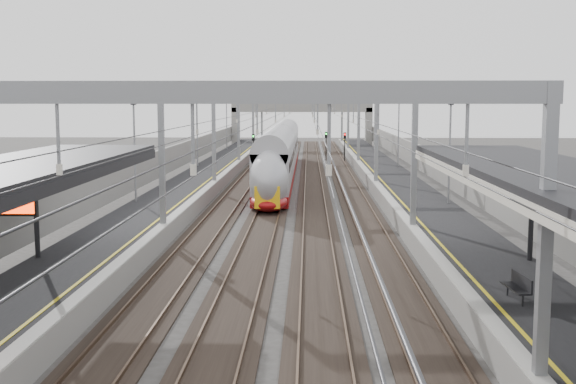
# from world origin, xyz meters

# --- Properties ---
(platform_left) EXTENTS (4.00, 120.00, 1.00)m
(platform_left) POSITION_xyz_m (-8.00, 45.00, 0.50)
(platform_left) COLOR black
(platform_left) RESTS_ON ground
(platform_right) EXTENTS (4.00, 120.00, 1.00)m
(platform_right) POSITION_xyz_m (8.00, 45.00, 0.50)
(platform_right) COLOR black
(platform_right) RESTS_ON ground
(tracks) EXTENTS (11.40, 140.00, 0.20)m
(tracks) POSITION_xyz_m (0.00, 45.00, 0.05)
(tracks) COLOR black
(tracks) RESTS_ON ground
(overhead_line) EXTENTS (13.00, 140.00, 6.60)m
(overhead_line) POSITION_xyz_m (0.00, 51.62, 6.14)
(overhead_line) COLOR gray
(overhead_line) RESTS_ON platform_left
(overbridge) EXTENTS (22.00, 2.20, 6.90)m
(overbridge) POSITION_xyz_m (0.00, 100.00, 5.31)
(overbridge) COLOR gray
(overbridge) RESTS_ON ground
(wall_left) EXTENTS (0.30, 120.00, 3.20)m
(wall_left) POSITION_xyz_m (-11.20, 45.00, 1.60)
(wall_left) COLOR gray
(wall_left) RESTS_ON ground
(wall_right) EXTENTS (0.30, 120.00, 3.20)m
(wall_right) POSITION_xyz_m (11.20, 45.00, 1.60)
(wall_right) COLOR gray
(wall_right) RESTS_ON ground
(train) EXTENTS (2.52, 45.93, 3.99)m
(train) POSITION_xyz_m (-1.50, 51.79, 1.97)
(train) COLOR maroon
(train) RESTS_ON ground
(bench) EXTENTS (0.58, 1.65, 0.83)m
(bench) POSITION_xyz_m (7.58, 8.17, 1.50)
(bench) COLOR black
(bench) RESTS_ON platform_right
(signal_green) EXTENTS (0.32, 0.32, 3.48)m
(signal_green) POSITION_xyz_m (-5.20, 67.75, 2.42)
(signal_green) COLOR black
(signal_green) RESTS_ON ground
(signal_red_near) EXTENTS (0.32, 0.32, 3.48)m
(signal_red_near) POSITION_xyz_m (3.20, 73.93, 2.42)
(signal_red_near) COLOR black
(signal_red_near) RESTS_ON ground
(signal_red_far) EXTENTS (0.32, 0.32, 3.48)m
(signal_red_far) POSITION_xyz_m (5.40, 72.60, 2.42)
(signal_red_far) COLOR black
(signal_red_far) RESTS_ON ground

